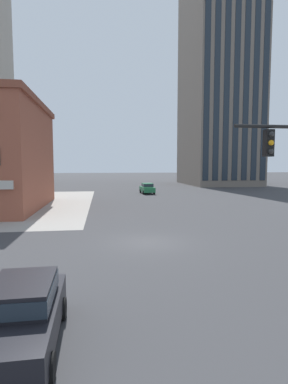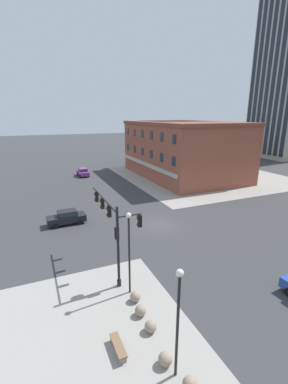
# 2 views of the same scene
# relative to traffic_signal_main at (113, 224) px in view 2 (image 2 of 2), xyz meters

# --- Properties ---
(ground_plane) EXTENTS (320.00, 320.00, 0.00)m
(ground_plane) POSITION_rel_traffic_signal_main_xyz_m (-7.28, 7.80, -4.33)
(ground_plane) COLOR #38383A
(sidewalk_far_corner) EXTENTS (32.00, 32.00, 0.02)m
(sidewalk_far_corner) POSITION_rel_traffic_signal_main_xyz_m (-27.28, 27.80, -4.33)
(sidewalk_far_corner) COLOR gray
(sidewalk_far_corner) RESTS_ON ground
(traffic_signal_main) EXTENTS (7.44, 2.09, 6.34)m
(traffic_signal_main) POSITION_rel_traffic_signal_main_xyz_m (0.00, 0.00, 0.00)
(traffic_signal_main) COLOR black
(traffic_signal_main) RESTS_ON ground
(bollard_sphere_curb_a) EXTENTS (0.73, 0.73, 0.73)m
(bollard_sphere_curb_a) POSITION_rel_traffic_signal_main_xyz_m (3.78, 0.30, -3.96)
(bollard_sphere_curb_a) COLOR gray
(bollard_sphere_curb_a) RESTS_ON ground
(bollard_sphere_curb_b) EXTENTS (0.73, 0.73, 0.73)m
(bollard_sphere_curb_b) POSITION_rel_traffic_signal_main_xyz_m (5.17, 0.12, -3.96)
(bollard_sphere_curb_b) COLOR gray
(bollard_sphere_curb_b) RESTS_ON ground
(bollard_sphere_curb_c) EXTENTS (0.73, 0.73, 0.73)m
(bollard_sphere_curb_c) POSITION_rel_traffic_signal_main_xyz_m (6.62, 0.16, -3.96)
(bollard_sphere_curb_c) COLOR gray
(bollard_sphere_curb_c) RESTS_ON ground
(bollard_sphere_curb_d) EXTENTS (0.73, 0.73, 0.73)m
(bollard_sphere_curb_d) POSITION_rel_traffic_signal_main_xyz_m (8.89, -0.06, -3.96)
(bollard_sphere_curb_d) COLOR gray
(bollard_sphere_curb_d) RESTS_ON ground
(bollard_sphere_curb_e) EXTENTS (0.73, 0.73, 0.73)m
(bollard_sphere_curb_e) POSITION_rel_traffic_signal_main_xyz_m (10.53, 0.39, -3.96)
(bollard_sphere_curb_e) COLOR gray
(bollard_sphere_curb_e) RESTS_ON ground
(bench_near_signal) EXTENTS (1.80, 0.49, 0.49)m
(bench_near_signal) POSITION_rel_traffic_signal_main_xyz_m (7.17, -2.04, -4.00)
(bench_near_signal) COLOR brown
(bench_near_signal) RESTS_ON ground
(street_lamp_corner_near) EXTENTS (0.36, 0.36, 6.20)m
(street_lamp_corner_near) POSITION_rel_traffic_signal_main_xyz_m (2.72, 0.30, -0.51)
(street_lamp_corner_near) COLOR black
(street_lamp_corner_near) RESTS_ON ground
(street_lamp_mid_sidewalk) EXTENTS (0.36, 0.36, 6.00)m
(street_lamp_mid_sidewalk) POSITION_rel_traffic_signal_main_xyz_m (9.58, 0.16, -0.62)
(street_lamp_mid_sidewalk) COLOR black
(street_lamp_mid_sidewalk) RESTS_ON ground
(car_main_northbound_near) EXTENTS (1.98, 4.45, 1.68)m
(car_main_northbound_near) POSITION_rel_traffic_signal_main_xyz_m (-11.94, -2.17, -3.41)
(car_main_northbound_near) COLOR black
(car_main_northbound_near) RESTS_ON ground
(car_main_northbound_far) EXTENTS (4.49, 2.08, 1.68)m
(car_main_northbound_far) POSITION_rel_traffic_signal_main_xyz_m (-36.92, 4.47, -3.41)
(car_main_northbound_far) COLOR #7A3389
(car_main_northbound_far) RESTS_ON ground
(storefront_block_near_corner) EXTENTS (26.29, 16.89, 11.18)m
(storefront_block_near_corner) POSITION_rel_traffic_signal_main_xyz_m (-29.17, 24.04, 1.27)
(storefront_block_near_corner) COLOR brown
(storefront_block_near_corner) RESTS_ON ground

